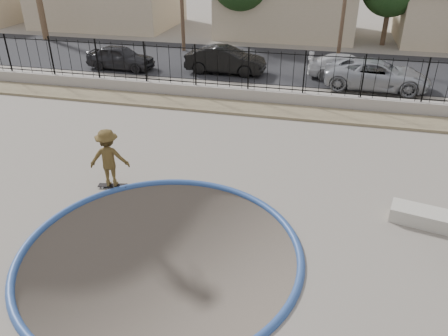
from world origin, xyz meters
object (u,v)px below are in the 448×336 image
object	(u,v)px
car_b	(225,60)
car_d	(377,75)
car_a	(121,57)
car_c	(348,67)
skateboard	(113,185)
skater	(109,161)
concrete_ledge	(422,216)

from	to	relation	value
car_b	car_d	xyz separation A→B (m)	(7.95, -0.93, -0.01)
car_a	car_c	xyz separation A→B (m)	(12.57, 1.10, -0.05)
skateboard	car_c	world-z (taller)	car_c
skater	car_c	size ratio (longest dim) A/B	0.43
skater	concrete_ledge	distance (m)	9.00
car_b	concrete_ledge	bearing A→B (deg)	-144.82
car_b	car_a	bearing A→B (deg)	96.90
car_b	car_d	bearing A→B (deg)	-95.31
skater	car_a	world-z (taller)	skater
car_d	skateboard	bearing A→B (deg)	146.96
skateboard	concrete_ledge	xyz separation A→B (m)	(8.97, 0.25, 0.14)
concrete_ledge	car_d	xyz separation A→B (m)	(-0.52, 11.71, 0.55)
skateboard	car_a	distance (m)	13.49
skateboard	concrete_ledge	world-z (taller)	concrete_ledge
car_c	car_b	bearing A→B (deg)	94.36
car_a	skater	bearing A→B (deg)	-153.00
car_a	concrete_ledge	bearing A→B (deg)	-126.89
car_b	car_d	world-z (taller)	car_b
car_a	car_b	bearing A→B (deg)	-81.56
skateboard	concrete_ledge	bearing A→B (deg)	-9.75
skateboard	car_c	distance (m)	15.16
skater	car_a	xyz separation A→B (m)	(-5.51, 12.30, -0.22)
car_b	car_c	distance (m)	6.59
skater	car_d	size ratio (longest dim) A/B	0.36
skateboard	concrete_ledge	size ratio (longest dim) A/B	0.57
skateboard	car_c	bearing A→B (deg)	50.87
concrete_ledge	car_d	size ratio (longest dim) A/B	0.31
concrete_ledge	car_c	xyz separation A→B (m)	(-1.90, 13.15, 0.45)
car_a	car_d	world-z (taller)	car_d
concrete_ledge	car_b	bearing A→B (deg)	123.83
skater	car_c	world-z (taller)	skater
skater	car_b	bearing A→B (deg)	-107.73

